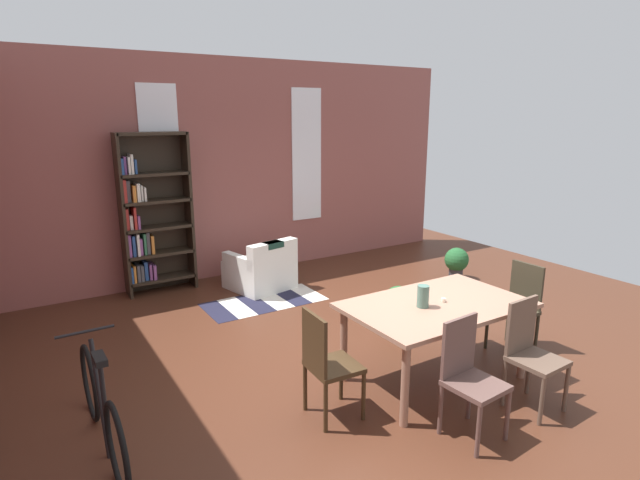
% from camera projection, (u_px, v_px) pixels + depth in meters
% --- Properties ---
extents(ground_plane, '(9.45, 9.45, 0.00)m').
position_uv_depth(ground_plane, '(385.00, 361.00, 5.27)').
color(ground_plane, '#4B281A').
extents(back_wall_brick, '(7.84, 0.12, 3.32)m').
position_uv_depth(back_wall_brick, '(238.00, 169.00, 7.91)').
color(back_wall_brick, '#94514B').
rests_on(back_wall_brick, ground).
extents(window_pane_0, '(0.55, 0.02, 2.16)m').
position_uv_depth(window_pane_0, '(161.00, 162.00, 7.20)').
color(window_pane_0, white).
extents(window_pane_1, '(0.55, 0.02, 2.16)m').
position_uv_depth(window_pane_1, '(307.00, 155.00, 8.43)').
color(window_pane_1, white).
extents(dining_table, '(1.69, 1.07, 0.78)m').
position_uv_depth(dining_table, '(436.00, 312.00, 4.75)').
color(dining_table, '#9D705A').
rests_on(dining_table, ground).
extents(vase_on_table, '(0.11, 0.11, 0.21)m').
position_uv_depth(vase_on_table, '(423.00, 296.00, 4.61)').
color(vase_on_table, '#4C7266').
rests_on(vase_on_table, dining_table).
extents(tealight_candle_0, '(0.04, 0.04, 0.04)m').
position_uv_depth(tealight_candle_0, '(443.00, 300.00, 4.76)').
color(tealight_candle_0, silver).
rests_on(tealight_candle_0, dining_table).
extents(dining_chair_head_right, '(0.41, 0.41, 0.95)m').
position_uv_depth(dining_chair_head_right, '(518.00, 304.00, 5.42)').
color(dining_chair_head_right, '#322D1F').
rests_on(dining_chair_head_right, ground).
extents(dining_chair_head_left, '(0.42, 0.42, 0.95)m').
position_uv_depth(dining_chair_head_left, '(326.00, 362.00, 4.17)').
color(dining_chair_head_left, '#3B2917').
rests_on(dining_chair_head_left, ground).
extents(dining_chair_near_left, '(0.43, 0.43, 0.95)m').
position_uv_depth(dining_chair_near_left, '(469.00, 374.00, 3.97)').
color(dining_chair_near_left, brown).
rests_on(dining_chair_near_left, ground).
extents(dining_chair_near_right, '(0.42, 0.42, 0.95)m').
position_uv_depth(dining_chair_near_right, '(531.00, 351.00, 4.36)').
color(dining_chair_near_right, brown).
rests_on(dining_chair_near_right, ground).
extents(bookshelf_tall, '(0.96, 0.32, 2.26)m').
position_uv_depth(bookshelf_tall, '(150.00, 217.00, 7.09)').
color(bookshelf_tall, '#2D2319').
rests_on(bookshelf_tall, ground).
extents(armchair_white, '(0.95, 0.95, 0.75)m').
position_uv_depth(armchair_white, '(261.00, 270.00, 7.40)').
color(armchair_white, white).
rests_on(armchair_white, ground).
extents(bicycle_second, '(0.44, 1.69, 0.90)m').
position_uv_depth(bicycle_second, '(102.00, 410.00, 3.81)').
color(bicycle_second, black).
rests_on(bicycle_second, ground).
extents(potted_plant_by_shelf, '(0.39, 0.39, 0.54)m').
position_uv_depth(potted_plant_by_shelf, '(399.00, 305.00, 5.95)').
color(potted_plant_by_shelf, '#9E6042').
rests_on(potted_plant_by_shelf, ground).
extents(potted_plant_corner, '(0.37, 0.37, 0.49)m').
position_uv_depth(potted_plant_corner, '(456.00, 261.00, 7.84)').
color(potted_plant_corner, '#333338').
rests_on(potted_plant_corner, ground).
extents(striped_rug, '(1.62, 0.78, 0.01)m').
position_uv_depth(striped_rug, '(264.00, 301.00, 6.92)').
color(striped_rug, '#1E1E33').
rests_on(striped_rug, ground).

